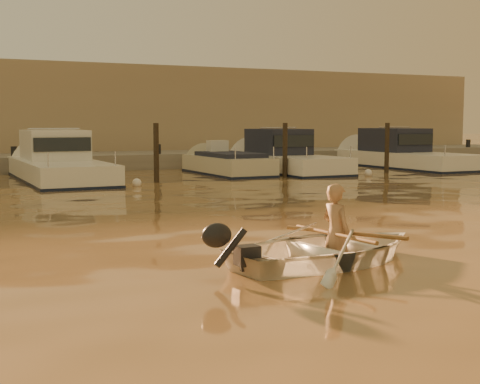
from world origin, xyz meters
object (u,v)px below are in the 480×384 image
moored_boat_4 (286,157)px  waterfront_building (76,115)px  dinghy (331,248)px  moored_boat_3 (228,168)px  moored_boat_2 (59,163)px  moored_boat_5 (405,154)px  person (336,233)px

moored_boat_4 → waterfront_building: bearing=119.1°
dinghy → moored_boat_3: 16.70m
waterfront_building → moored_boat_2: bearing=-105.3°
moored_boat_4 → moored_boat_3: bearing=180.0°
dinghy → waterfront_building: bearing=-13.2°
moored_boat_3 → moored_boat_5: (8.77, 0.00, 0.40)m
moored_boat_2 → moored_boat_4: (9.13, 0.00, 0.00)m
dinghy → moored_boat_4: moored_boat_4 is taller
moored_boat_2 → moored_boat_5: bearing=0.0°
moored_boat_2 → moored_boat_4: size_ratio=1.14×
moored_boat_4 → waterfront_building: 12.71m
dinghy → moored_boat_2: bearing=-5.5°
person → moored_boat_4: size_ratio=0.20×
dinghy → person: person is taller
dinghy → moored_boat_3: bearing=-28.3°
moored_boat_2 → moored_boat_3: 6.50m
dinghy → person: bearing=-90.0°
moored_boat_2 → waterfront_building: bearing=74.7°
moored_boat_2 → moored_boat_5: same height
moored_boat_4 → moored_boat_5: size_ratio=0.89×
dinghy → waterfront_building: waterfront_building is taller
dinghy → moored_boat_3: (5.65, 15.72, 0.01)m
person → moored_boat_3: 16.66m
dinghy → moored_boat_4: 17.77m
moored_boat_2 → moored_boat_5: 15.26m
moored_boat_5 → moored_boat_3: bearing=180.0°
moored_boat_2 → moored_boat_5: (15.26, 0.00, 0.00)m
person → moored_boat_2: moored_boat_2 is taller
moored_boat_5 → moored_boat_4: bearing=180.0°
dinghy → moored_boat_4: size_ratio=0.44×
moored_boat_3 → moored_boat_5: 8.78m
moored_boat_3 → waterfront_building: size_ratio=0.12×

